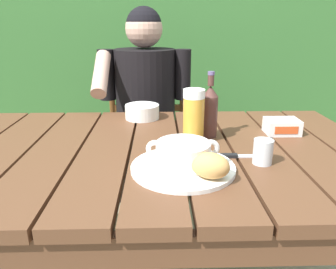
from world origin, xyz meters
The scene contains 13 objects.
dining_table centered at (0.00, 0.00, 0.67)m, with size 1.49×0.89×0.75m.
hedge_backdrop centered at (-0.01, 1.76, 1.13)m, with size 4.20×0.93×2.83m.
chair_near_diner centered at (-0.06, 0.88, 0.48)m, with size 0.48×0.41×0.98m.
person_eating centered at (-0.06, 0.69, 0.72)m, with size 0.48×0.47×1.23m.
serving_plate centered at (0.08, -0.17, 0.76)m, with size 0.29×0.29×0.01m.
soup_bowl centered at (0.08, -0.17, 0.80)m, with size 0.20×0.15×0.08m.
bread_roll centered at (0.14, -0.25, 0.80)m, with size 0.13×0.12×0.07m.
beer_glass centered at (0.13, 0.04, 0.85)m, with size 0.07×0.07×0.19m.
beer_bottle centered at (0.19, 0.10, 0.85)m, with size 0.06×0.06×0.23m.
water_glass_small centered at (0.31, -0.14, 0.79)m, with size 0.06×0.06×0.07m.
butter_tub centered at (0.47, 0.13, 0.78)m, with size 0.12×0.09×0.05m.
table_knife centered at (0.25, -0.09, 0.76)m, with size 0.15×0.02×0.01m.
diner_bowl centered at (-0.06, 0.34, 0.78)m, with size 0.15×0.15×0.06m.
Camera 1 is at (0.01, -1.00, 1.15)m, focal length 34.59 mm.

